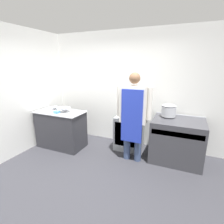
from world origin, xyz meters
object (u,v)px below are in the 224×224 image
object	(u,v)px
stove	(177,140)
plastic_tub	(57,112)
fridge_unit	(129,132)
stock_pot	(169,110)
mixing_bowl	(65,110)
person_cook	(133,112)

from	to	relation	value
stove	plastic_tub	xyz separation A→B (m)	(-2.55, -0.58, 0.47)
fridge_unit	stock_pot	bearing A→B (deg)	0.36
mixing_bowl	stock_pot	size ratio (longest dim) A/B	0.95
mixing_bowl	plastic_tub	world-z (taller)	mixing_bowl
person_cook	plastic_tub	bearing A→B (deg)	-172.66
fridge_unit	mixing_bowl	world-z (taller)	mixing_bowl
stove	stock_pot	world-z (taller)	stock_pot
fridge_unit	plastic_tub	world-z (taller)	plastic_tub
person_cook	mixing_bowl	size ratio (longest dim) A/B	6.44
fridge_unit	stock_pot	size ratio (longest dim) A/B	2.68
mixing_bowl	plastic_tub	xyz separation A→B (m)	(-0.09, -0.16, -0.02)
stove	fridge_unit	distance (m)	1.08
mixing_bowl	plastic_tub	size ratio (longest dim) A/B	2.59
person_cook	fridge_unit	bearing A→B (deg)	115.43
fridge_unit	person_cook	distance (m)	0.84
stove	plastic_tub	size ratio (longest dim) A/B	9.32
stock_pot	stove	bearing A→B (deg)	-31.59
stove	mixing_bowl	xyz separation A→B (m)	(-2.45, -0.41, 0.49)
plastic_tub	stock_pot	size ratio (longest dim) A/B	0.37
person_cook	stock_pot	bearing A→B (deg)	38.92
fridge_unit	plastic_tub	size ratio (longest dim) A/B	7.33
fridge_unit	plastic_tub	distance (m)	1.72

